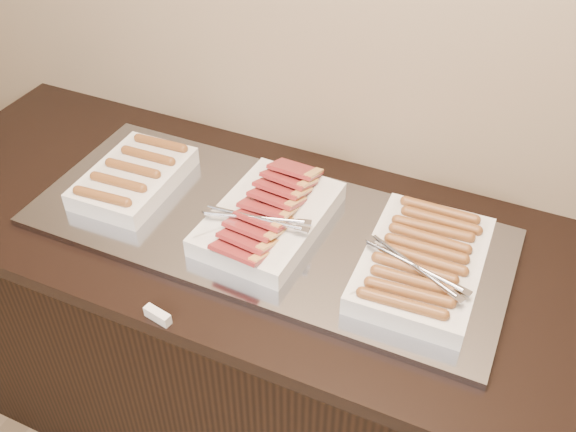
# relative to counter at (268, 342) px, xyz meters

# --- Properties ---
(counter) EXTENTS (2.06, 0.76, 0.90)m
(counter) POSITION_rel_counter_xyz_m (0.00, 0.00, 0.00)
(counter) COLOR black
(counter) RESTS_ON ground
(warming_tray) EXTENTS (1.20, 0.50, 0.02)m
(warming_tray) POSITION_rel_counter_xyz_m (0.01, 0.00, 0.46)
(warming_tray) COLOR #9799A5
(warming_tray) RESTS_ON counter
(dish_left) EXTENTS (0.22, 0.33, 0.07)m
(dish_left) POSITION_rel_counter_xyz_m (-0.39, 0.00, 0.50)
(dish_left) COLOR white
(dish_left) RESTS_ON warming_tray
(dish_center) EXTENTS (0.28, 0.40, 0.09)m
(dish_center) POSITION_rel_counter_xyz_m (0.02, -0.00, 0.50)
(dish_center) COLOR white
(dish_center) RESTS_ON warming_tray
(dish_right) EXTENTS (0.28, 0.40, 0.08)m
(dish_right) POSITION_rel_counter_xyz_m (0.40, -0.00, 0.50)
(dish_right) COLOR white
(dish_right) RESTS_ON warming_tray
(label_holder) EXTENTS (0.07, 0.03, 0.03)m
(label_holder) POSITION_rel_counter_xyz_m (-0.08, -0.36, 0.46)
(label_holder) COLOR white
(label_holder) RESTS_ON counter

